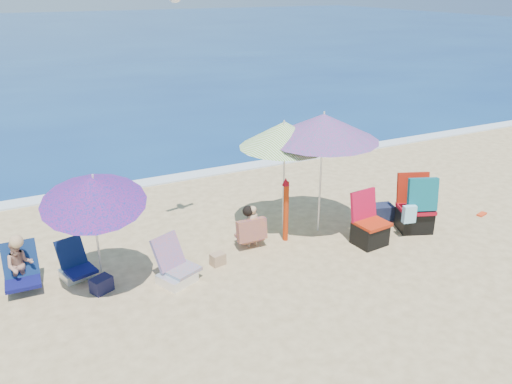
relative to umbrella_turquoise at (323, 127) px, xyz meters
name	(u,v)px	position (x,y,z in m)	size (l,w,h in m)	color
ground	(298,269)	(-1.12, -1.11, -2.08)	(120.00, 120.00, 0.00)	#D8BC84
sea	(39,37)	(-1.12, 43.89, -2.13)	(120.00, 80.00, 0.12)	navy
foam	(194,175)	(-1.12, 3.99, -2.06)	(120.00, 0.50, 0.04)	white
umbrella_turquoise	(323,127)	(0.00, 0.00, 0.00)	(2.61, 2.61, 2.36)	silver
umbrella_striped	(284,134)	(-0.63, 0.30, -0.13)	(1.96, 1.96, 2.22)	silver
umbrella_blue	(92,190)	(-4.19, -0.38, -0.35)	(1.78, 1.83, 2.11)	silver
furled_umbrella	(286,206)	(-0.80, -0.09, -1.37)	(0.20, 0.21, 1.29)	#AF2F0C
chair_navy	(76,268)	(-4.52, 0.30, -1.91)	(0.60, 0.70, 0.63)	#0C1048
chair_rainbow	(176,270)	(-3.08, -0.54, -1.88)	(0.76, 0.80, 0.72)	#D95F4C
camp_chair_left	(369,229)	(0.53, -0.89, -1.78)	(0.63, 0.64, 0.99)	#B6270D
camp_chair_right	(415,211)	(1.67, -0.83, -1.66)	(0.91, 0.83, 1.15)	#A50B1B
person_center	(251,227)	(-1.47, -0.03, -1.68)	(0.55, 0.45, 0.81)	tan
person_left	(20,265)	(-5.33, 0.28, -1.64)	(0.55, 0.66, 0.96)	tan
bag_navy_a	(102,285)	(-4.23, -0.34, -1.95)	(0.38, 0.34, 0.24)	black
bag_tan	(218,259)	(-2.28, -0.37, -1.97)	(0.27, 0.22, 0.21)	tan
bag_navy_b	(382,212)	(1.43, -0.15, -1.92)	(0.49, 0.41, 0.32)	#1A2039
orange_item	(482,214)	(3.45, -0.92, -2.06)	(0.27, 0.18, 0.03)	red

